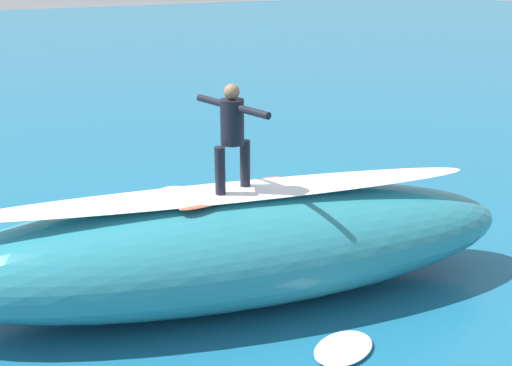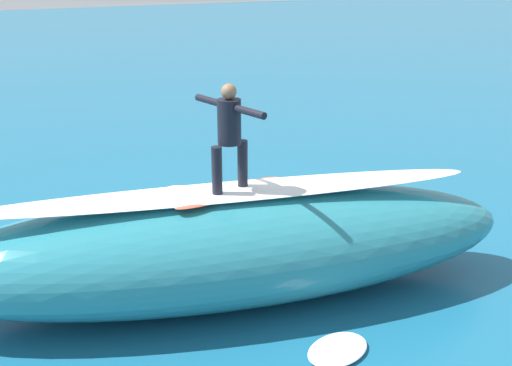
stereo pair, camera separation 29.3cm
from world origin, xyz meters
The scene contains 10 objects.
ground_plane centered at (0.00, 0.00, 0.00)m, with size 120.00×120.00×0.00m, color #196084.
wave_crest centered at (0.05, 1.82, 0.92)m, with size 9.75×2.60×1.84m, color teal.
wave_foam_lip centered at (0.05, 1.82, 1.88)m, with size 8.29×0.91×0.08m, color white.
surfboard_riding centered at (0.00, 1.83, 1.87)m, with size 2.10×0.50×0.07m, color #E0563D.
surfer_riding centered at (0.00, 1.83, 2.90)m, with size 0.66×1.58×1.70m.
surfboard_paddling centered at (-2.16, -0.77, 0.04)m, with size 1.92×0.57×0.08m, color silver.
surfer_paddling centered at (-2.20, -0.89, 0.20)m, with size 0.71×1.61×0.30m.
foam_patch_near centered at (-0.73, 3.97, 0.05)m, with size 1.03×0.70×0.11m, color white.
foam_patch_mid centered at (-0.69, -2.84, 0.08)m, with size 1.08×0.89×0.16m, color white.
foam_patch_far centered at (1.38, 1.37, 0.08)m, with size 0.80×0.50×0.16m, color white.
Camera 1 is at (3.84, 10.04, 5.42)m, focal length 43.06 mm.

